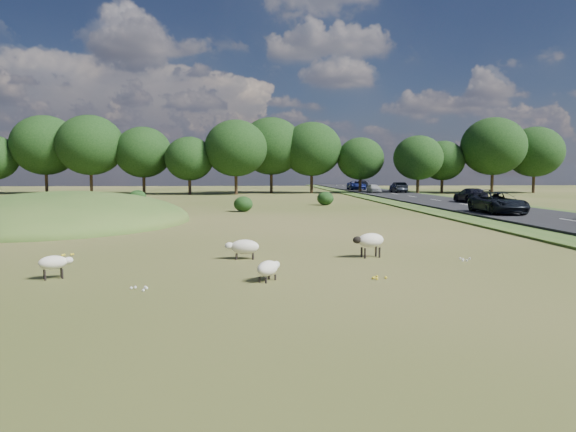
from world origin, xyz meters
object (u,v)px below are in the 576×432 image
object	(u,v)px
sheep_0	(370,241)
sheep_1	(54,263)
car_2	(356,185)
car_3	(374,188)
car_6	(471,195)
sheep_2	(244,247)
car_5	(498,203)
car_1	(362,184)
car_4	(398,187)
sheep_3	(268,268)

from	to	relation	value
sheep_0	sheep_1	distance (m)	10.94
sheep_1	car_2	bearing A→B (deg)	44.01
car_3	car_6	distance (m)	25.01
sheep_2	car_2	distance (m)	70.25
sheep_0	car_6	distance (m)	35.06
sheep_2	car_2	xyz separation A→B (m)	(18.27, 67.83, 0.55)
car_5	car_6	world-z (taller)	car_5
car_1	car_3	xyz separation A→B (m)	(-3.80, -26.01, -0.07)
car_2	car_3	bearing A→B (deg)	-90.00
car_1	car_4	xyz separation A→B (m)	(0.00, -25.56, 0.04)
sheep_3	car_2	size ratio (longest dim) A/B	0.19
car_2	sheep_3	bearing A→B (deg)	-103.69
car_2	car_5	distance (m)	50.72
car_2	car_6	distance (m)	37.51
sheep_3	car_1	xyz separation A→B (m)	(21.28, 85.19, 0.57)
car_1	car_5	xyz separation A→B (m)	(-3.80, -64.13, 0.05)
sheep_3	car_4	xyz separation A→B (m)	(21.28, 59.62, 0.61)
car_2	car_5	xyz separation A→B (m)	(0.00, -50.72, -0.00)
sheep_2	car_1	distance (m)	84.19
car_3	car_5	bearing A→B (deg)	-90.00
car_4	car_6	xyz separation A→B (m)	(0.00, -25.16, -0.04)
sheep_1	car_1	xyz separation A→B (m)	(27.75, 84.42, 0.46)
car_6	car_3	bearing A→B (deg)	-81.26
sheep_3	car_6	bearing A→B (deg)	2.70
car_3	car_4	distance (m)	3.83
sheep_3	car_1	world-z (taller)	car_1
car_5	car_6	xyz separation A→B (m)	(3.80, 13.40, -0.06)
car_3	sheep_3	bearing A→B (deg)	-106.46
sheep_0	car_4	bearing A→B (deg)	-123.38
car_3	car_5	size ratio (longest dim) A/B	0.69
car_6	sheep_2	bearing A→B (deg)	54.13
sheep_0	sheep_2	distance (m)	4.78
sheep_1	car_1	distance (m)	88.87
sheep_0	sheep_3	size ratio (longest dim) A/B	1.25
car_5	car_1	bearing A→B (deg)	86.61
car_6	car_5	bearing A→B (deg)	74.17
car_4	car_2	bearing A→B (deg)	-72.64
sheep_2	car_1	size ratio (longest dim) A/B	0.26
car_2	sheep_1	bearing A→B (deg)	-108.64
car_6	sheep_1	bearing A→B (deg)	50.53
sheep_0	car_3	bearing A→B (deg)	-119.85
sheep_1	car_2	xyz separation A→B (m)	(23.95, 71.02, 0.51)
car_2	sheep_2	bearing A→B (deg)	-105.07
sheep_2	car_1	xyz separation A→B (m)	(22.07, 81.24, 0.50)
sheep_0	sheep_1	xyz separation A→B (m)	(-10.46, -3.20, -0.15)
sheep_3	car_2	distance (m)	73.88
sheep_0	car_2	bearing A→B (deg)	-117.37
sheep_2	car_6	bearing A→B (deg)	-124.91
sheep_2	car_1	world-z (taller)	car_1
sheep_1	sheep_2	world-z (taller)	sheep_2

